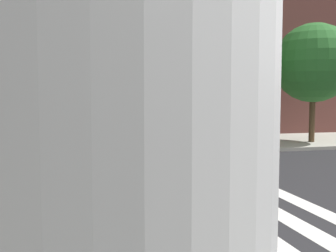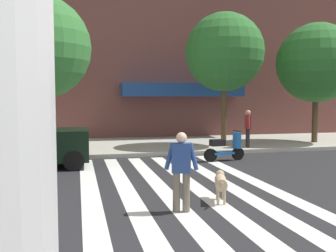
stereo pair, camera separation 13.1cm
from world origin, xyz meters
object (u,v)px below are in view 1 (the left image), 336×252
pedestrian_dog_walker (183,167)px  pedestrian_bystander (246,126)px  parked_scooter (223,148)px  street_tree_nearest (37,47)px  street_tree_further (314,63)px  street_tree_middle (222,52)px  dog_on_leash (222,182)px  parked_car_behind_first (13,138)px

pedestrian_dog_walker → pedestrian_bystander: 9.59m
parked_scooter → street_tree_nearest: street_tree_nearest is taller
street_tree_further → parked_scooter: bearing=-150.8°
street_tree_nearest → street_tree_middle: (7.94, 0.21, 0.05)m
parked_scooter → street_tree_nearest: size_ratio=0.26×
street_tree_nearest → pedestrian_bystander: size_ratio=3.80×
dog_on_leash → street_tree_nearest: bearing=119.1°
street_tree_further → dog_on_leash: 12.40m
parked_car_behind_first → street_tree_nearest: bearing=78.4°
street_tree_nearest → dog_on_leash: 10.12m
parked_car_behind_first → pedestrian_bystander: parked_car_behind_first is taller
street_tree_nearest → dog_on_leash: street_tree_nearest is taller
street_tree_nearest → dog_on_leash: (4.56, -8.17, -3.87)m
parked_car_behind_first → pedestrian_bystander: size_ratio=2.87×
dog_on_leash → street_tree_middle: bearing=68.0°
street_tree_further → dog_on_leash: bearing=-133.7°
street_tree_further → pedestrian_dog_walker: street_tree_further is taller
street_tree_further → pedestrian_bystander: bearing=-164.9°
parked_scooter → dog_on_leash: (-2.15, -5.19, -0.04)m
street_tree_further → dog_on_leash: street_tree_further is taller
parked_scooter → street_tree_middle: (1.23, 3.19, 3.88)m
pedestrian_bystander → street_tree_middle: bearing=130.6°
parked_scooter → street_tree_middle: bearing=69.0°
street_tree_middle → street_tree_further: size_ratio=1.04×
dog_on_leash → parked_scooter: bearing=67.5°
street_tree_nearest → street_tree_middle: size_ratio=1.04×
parked_scooter → pedestrian_bystander: (2.00, 2.29, 0.60)m
parked_car_behind_first → pedestrian_dog_walker: (4.06, -5.94, -0.07)m
parked_scooter → street_tree_middle: street_tree_middle is taller
street_tree_nearest → dog_on_leash: bearing=-60.9°
parked_scooter → pedestrian_bystander: size_ratio=0.99×
parked_scooter → street_tree_middle: size_ratio=0.27×
street_tree_middle → street_tree_nearest: bearing=-178.5°
parked_car_behind_first → pedestrian_bystander: 9.52m
parked_car_behind_first → pedestrian_dog_walker: 7.20m
parked_car_behind_first → pedestrian_dog_walker: bearing=-55.7°
street_tree_middle → pedestrian_dog_walker: bearing=-116.5°
street_tree_middle → pedestrian_bystander: size_ratio=3.65×
dog_on_leash → pedestrian_bystander: pedestrian_bystander is taller
street_tree_middle → street_tree_further: 4.85m
street_tree_middle → pedestrian_bystander: bearing=-49.4°
parked_car_behind_first → street_tree_further: 14.05m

